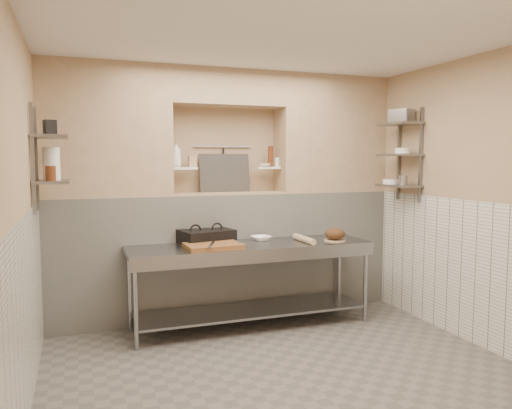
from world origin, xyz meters
name	(u,v)px	position (x,y,z in m)	size (l,w,h in m)	color
floor	(287,377)	(0.00, 0.00, -0.05)	(4.00, 3.90, 0.10)	#635D58
ceiling	(289,27)	(0.00, 0.00, 2.85)	(4.00, 3.90, 0.10)	silver
wall_left	(13,218)	(-2.05, 0.00, 1.40)	(0.10, 3.90, 2.80)	tan
wall_right	(483,201)	(2.05, 0.00, 1.40)	(0.10, 3.90, 2.80)	tan
wall_back	(221,193)	(0.00, 2.00, 1.40)	(4.00, 0.10, 2.80)	tan
wall_front	(465,248)	(0.00, -2.00, 1.40)	(4.00, 0.10, 2.80)	tan
backwall_lower	(227,254)	(0.00, 1.75, 0.70)	(4.00, 0.40, 1.40)	silver
alcove_sill	(227,193)	(0.00, 1.75, 1.41)	(1.30, 0.40, 0.02)	tan
backwall_pillar_left	(106,131)	(-1.33, 1.75, 2.10)	(1.35, 0.40, 1.40)	tan
backwall_pillar_right	(330,135)	(1.33, 1.75, 2.10)	(1.35, 0.40, 1.40)	tan
backwall_header	(227,88)	(0.00, 1.75, 2.60)	(1.30, 0.40, 0.40)	tan
wainscot_left	(27,316)	(-1.99, 0.00, 0.70)	(0.02, 3.90, 1.40)	silver
wainscot_right	(475,273)	(1.99, 0.00, 0.70)	(0.02, 3.90, 1.40)	silver
alcove_shelf_left	(184,168)	(-0.50, 1.75, 1.70)	(0.28, 0.16, 0.03)	white
alcove_shelf_right	(268,168)	(0.50, 1.75, 1.70)	(0.28, 0.16, 0.03)	white
utensil_rail	(223,147)	(0.00, 1.92, 1.95)	(0.02, 0.02, 0.70)	gray
hanging_steel	(223,161)	(0.00, 1.90, 1.78)	(0.02, 0.02, 0.30)	black
splash_panel	(225,173)	(0.00, 1.85, 1.64)	(0.60, 0.02, 0.45)	#383330
shelf_rail_left_a	(36,159)	(-1.98, 1.25, 1.80)	(0.03, 0.03, 0.95)	slate
shelf_rail_left_b	(33,159)	(-1.98, 0.85, 1.80)	(0.03, 0.03, 0.95)	slate
wall_shelf_left_lower	(52,182)	(-1.84, 1.05, 1.60)	(0.30, 0.50, 0.03)	slate
wall_shelf_left_upper	(50,137)	(-1.84, 1.05, 2.00)	(0.30, 0.50, 0.03)	slate
shelf_rail_right_a	(399,155)	(1.98, 1.25, 1.85)	(0.03, 0.03, 1.05)	slate
shelf_rail_right_b	(421,155)	(1.98, 0.85, 1.85)	(0.03, 0.03, 1.05)	slate
wall_shelf_right_lower	(399,186)	(1.84, 1.05, 1.50)	(0.30, 0.50, 0.03)	slate
wall_shelf_right_mid	(399,155)	(1.84, 1.05, 1.85)	(0.30, 0.50, 0.03)	slate
wall_shelf_right_upper	(400,124)	(1.84, 1.05, 2.20)	(0.30, 0.50, 0.03)	slate
prep_table	(251,268)	(0.10, 1.18, 0.64)	(2.60, 0.70, 0.90)	gray
panini_press	(206,236)	(-0.34, 1.41, 0.97)	(0.61, 0.49, 0.15)	black
cutting_board	(213,246)	(-0.35, 1.07, 0.93)	(0.56, 0.39, 0.05)	brown
knife_blade	(250,242)	(0.03, 1.04, 0.95)	(0.26, 0.03, 0.01)	gray
tongs	(211,244)	(-0.39, 0.98, 0.96)	(0.03, 0.03, 0.29)	gray
mixing_bowl	(261,238)	(0.28, 1.37, 0.93)	(0.22, 0.22, 0.05)	white
rolling_pin	(304,239)	(0.68, 1.12, 0.93)	(0.07, 0.07, 0.44)	tan
bread_board	(335,240)	(1.04, 1.08, 0.91)	(0.24, 0.24, 0.01)	tan
bread_loaf	(335,234)	(1.04, 1.08, 0.98)	(0.22, 0.22, 0.13)	#4C2D19
bottle_soap	(176,154)	(-0.59, 1.72, 1.85)	(0.11, 0.11, 0.28)	white
jar_alcove	(192,161)	(-0.40, 1.78, 1.78)	(0.08, 0.08, 0.13)	tan
bowl_alcove	(265,165)	(0.45, 1.70, 1.73)	(0.12, 0.12, 0.04)	white
condiment_a	(270,158)	(0.54, 1.76, 1.82)	(0.06, 0.06, 0.21)	#502511
condiment_b	(270,156)	(0.53, 1.74, 1.83)	(0.06, 0.06, 0.24)	#502511
condiment_c	(277,162)	(0.63, 1.79, 1.77)	(0.06, 0.06, 0.11)	white
jug_left	(51,164)	(-1.84, 1.11, 1.76)	(0.15, 0.15, 0.29)	white
jar_left	(51,173)	(-1.84, 0.89, 1.68)	(0.09, 0.09, 0.13)	#502511
box_left_upper	(50,128)	(-1.84, 1.05, 2.08)	(0.10, 0.10, 0.13)	black
bowl_right	(391,182)	(1.84, 1.20, 1.54)	(0.19, 0.19, 0.06)	white
canister_right	(403,180)	(1.84, 0.97, 1.57)	(0.11, 0.11, 0.11)	gray
bowl_right_mid	(403,151)	(1.84, 0.99, 1.89)	(0.17, 0.17, 0.06)	white
basket_right	(402,116)	(1.84, 1.03, 2.29)	(0.19, 0.23, 0.15)	gray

